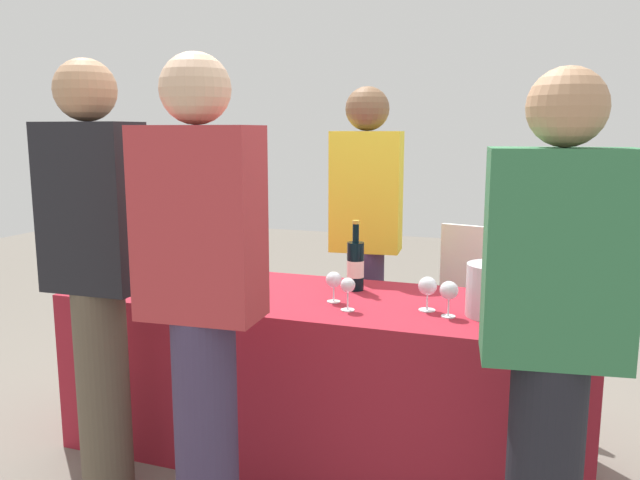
{
  "coord_description": "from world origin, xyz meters",
  "views": [
    {
      "loc": [
        0.91,
        -2.56,
        1.44
      ],
      "look_at": [
        0.0,
        0.0,
        0.97
      ],
      "focal_mm": 35.88,
      "sensor_mm": 36.0,
      "label": 1
    }
  ],
  "objects_px": {
    "wine_bottle_3": "(516,280)",
    "server_pouring": "(366,232)",
    "menu_board": "(481,314)",
    "wine_bottle_0": "(194,255)",
    "wine_bottle_2": "(493,279)",
    "guest_0": "(96,264)",
    "wine_glass_0": "(204,273)",
    "wine_glass_3": "(348,287)",
    "wine_glass_5": "(449,292)",
    "guest_1": "(202,292)",
    "wine_glass_1": "(237,272)",
    "wine_glass_2": "(334,281)",
    "wine_glass_4": "(428,287)",
    "ice_bucket": "(495,290)",
    "wine_bottle_1": "(355,265)",
    "guest_2": "(553,334)"
  },
  "relations": [
    {
      "from": "wine_bottle_3",
      "to": "server_pouring",
      "type": "bearing_deg",
      "value": 147.36
    },
    {
      "from": "wine_bottle_3",
      "to": "menu_board",
      "type": "height_order",
      "value": "wine_bottle_3"
    },
    {
      "from": "wine_bottle_0",
      "to": "wine_bottle_2",
      "type": "height_order",
      "value": "wine_bottle_0"
    },
    {
      "from": "wine_bottle_3",
      "to": "guest_0",
      "type": "height_order",
      "value": "guest_0"
    },
    {
      "from": "wine_bottle_0",
      "to": "wine_glass_0",
      "type": "relative_size",
      "value": 2.34
    },
    {
      "from": "wine_glass_3",
      "to": "wine_glass_5",
      "type": "xyz_separation_m",
      "value": [
        0.4,
        0.04,
        0.0
      ]
    },
    {
      "from": "guest_1",
      "to": "wine_glass_1",
      "type": "bearing_deg",
      "value": 103.9
    },
    {
      "from": "wine_glass_0",
      "to": "guest_1",
      "type": "xyz_separation_m",
      "value": [
        0.35,
        -0.61,
        0.09
      ]
    },
    {
      "from": "guest_1",
      "to": "wine_bottle_3",
      "type": "bearing_deg",
      "value": 39.14
    },
    {
      "from": "wine_glass_2",
      "to": "wine_glass_4",
      "type": "relative_size",
      "value": 0.94
    },
    {
      "from": "wine_glass_5",
      "to": "ice_bucket",
      "type": "height_order",
      "value": "ice_bucket"
    },
    {
      "from": "wine_glass_2",
      "to": "wine_glass_5",
      "type": "bearing_deg",
      "value": -6.75
    },
    {
      "from": "wine_bottle_1",
      "to": "server_pouring",
      "type": "distance_m",
      "value": 0.46
    },
    {
      "from": "wine_glass_5",
      "to": "guest_2",
      "type": "height_order",
      "value": "guest_2"
    },
    {
      "from": "wine_bottle_2",
      "to": "ice_bucket",
      "type": "relative_size",
      "value": 1.42
    },
    {
      "from": "guest_1",
      "to": "wine_bottle_1",
      "type": "bearing_deg",
      "value": 71.03
    },
    {
      "from": "wine_glass_1",
      "to": "ice_bucket",
      "type": "relative_size",
      "value": 0.64
    },
    {
      "from": "wine_glass_2",
      "to": "server_pouring",
      "type": "xyz_separation_m",
      "value": [
        -0.05,
        0.68,
        0.1
      ]
    },
    {
      "from": "wine_bottle_2",
      "to": "wine_glass_5",
      "type": "bearing_deg",
      "value": -122.13
    },
    {
      "from": "wine_bottle_3",
      "to": "menu_board",
      "type": "bearing_deg",
      "value": 105.1
    },
    {
      "from": "wine_glass_1",
      "to": "wine_bottle_1",
      "type": "bearing_deg",
      "value": 30.21
    },
    {
      "from": "guest_1",
      "to": "menu_board",
      "type": "relative_size",
      "value": 1.78
    },
    {
      "from": "wine_glass_4",
      "to": "wine_glass_2",
      "type": "bearing_deg",
      "value": -179.67
    },
    {
      "from": "guest_0",
      "to": "wine_bottle_0",
      "type": "bearing_deg",
      "value": 88.6
    },
    {
      "from": "wine_glass_4",
      "to": "wine_glass_5",
      "type": "xyz_separation_m",
      "value": [
        0.09,
        -0.06,
        0.01
      ]
    },
    {
      "from": "wine_glass_4",
      "to": "wine_glass_5",
      "type": "bearing_deg",
      "value": -32.71
    },
    {
      "from": "wine_glass_0",
      "to": "menu_board",
      "type": "xyz_separation_m",
      "value": [
        1.1,
        0.98,
        -0.35
      ]
    },
    {
      "from": "guest_0",
      "to": "wine_glass_0",
      "type": "bearing_deg",
      "value": 64.44
    },
    {
      "from": "wine_glass_5",
      "to": "menu_board",
      "type": "xyz_separation_m",
      "value": [
        0.04,
        0.95,
        -0.35
      ]
    },
    {
      "from": "wine_glass_0",
      "to": "wine_glass_1",
      "type": "bearing_deg",
      "value": 18.84
    },
    {
      "from": "wine_bottle_0",
      "to": "wine_glass_5",
      "type": "xyz_separation_m",
      "value": [
        1.26,
        -0.23,
        -0.02
      ]
    },
    {
      "from": "wine_bottle_2",
      "to": "guest_0",
      "type": "distance_m",
      "value": 1.58
    },
    {
      "from": "wine_glass_1",
      "to": "guest_0",
      "type": "distance_m",
      "value": 0.61
    },
    {
      "from": "wine_glass_3",
      "to": "guest_0",
      "type": "distance_m",
      "value": 0.98
    },
    {
      "from": "wine_glass_5",
      "to": "menu_board",
      "type": "relative_size",
      "value": 0.15
    },
    {
      "from": "wine_bottle_2",
      "to": "wine_glass_1",
      "type": "bearing_deg",
      "value": -168.69
    },
    {
      "from": "wine_glass_2",
      "to": "guest_2",
      "type": "relative_size",
      "value": 0.08
    },
    {
      "from": "wine_glass_2",
      "to": "guest_0",
      "type": "xyz_separation_m",
      "value": [
        -0.77,
        -0.54,
        0.12
      ]
    },
    {
      "from": "ice_bucket",
      "to": "server_pouring",
      "type": "xyz_separation_m",
      "value": [
        -0.71,
        0.66,
        0.09
      ]
    },
    {
      "from": "wine_glass_3",
      "to": "guest_2",
      "type": "xyz_separation_m",
      "value": [
        0.77,
        -0.53,
        0.05
      ]
    },
    {
      "from": "wine_glass_2",
      "to": "guest_1",
      "type": "height_order",
      "value": "guest_1"
    },
    {
      "from": "wine_glass_1",
      "to": "wine_glass_5",
      "type": "xyz_separation_m",
      "value": [
        0.92,
        -0.02,
        -0.0
      ]
    },
    {
      "from": "guest_1",
      "to": "guest_2",
      "type": "distance_m",
      "value": 1.09
    },
    {
      "from": "wine_glass_1",
      "to": "guest_1",
      "type": "bearing_deg",
      "value": -72.4
    },
    {
      "from": "wine_bottle_1",
      "to": "wine_glass_4",
      "type": "relative_size",
      "value": 2.29
    },
    {
      "from": "wine_glass_2",
      "to": "wine_bottle_3",
      "type": "bearing_deg",
      "value": 14.17
    },
    {
      "from": "wine_glass_5",
      "to": "guest_1",
      "type": "height_order",
      "value": "guest_1"
    },
    {
      "from": "server_pouring",
      "to": "wine_bottle_2",
      "type": "bearing_deg",
      "value": 137.86
    },
    {
      "from": "guest_1",
      "to": "menu_board",
      "type": "height_order",
      "value": "guest_1"
    },
    {
      "from": "wine_glass_2",
      "to": "guest_1",
      "type": "relative_size",
      "value": 0.08
    }
  ]
}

